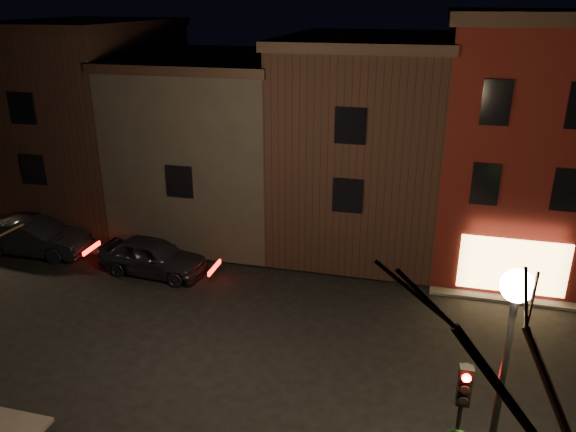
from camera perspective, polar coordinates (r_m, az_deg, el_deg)
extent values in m
plane|color=black|center=(19.55, -1.35, -13.11)|extent=(120.00, 120.00, 0.00)
cube|color=#2D2B28|center=(44.49, -19.54, 5.76)|extent=(30.00, 30.00, 0.12)
cube|color=#4A100D|center=(25.93, 22.06, 6.53)|extent=(6.00, 8.00, 10.00)
cube|color=black|center=(25.26, 23.76, 18.08)|extent=(6.50, 8.50, 0.50)
cube|color=#FFC572|center=(23.32, 21.88, -4.73)|extent=(4.00, 0.12, 2.20)
cube|color=black|center=(26.95, 7.81, 7.30)|extent=(7.00, 10.00, 9.00)
cube|color=black|center=(26.23, 8.34, 17.31)|extent=(7.30, 10.30, 0.40)
cube|color=black|center=(28.78, -6.81, 7.22)|extent=(7.50, 10.00, 8.00)
cube|color=black|center=(28.07, -7.19, 15.56)|extent=(7.80, 10.30, 0.40)
cube|color=black|center=(31.93, -19.27, 8.96)|extent=(7.00, 10.00, 9.50)
cube|color=black|center=(31.35, -20.40, 17.80)|extent=(7.30, 10.30, 0.40)
cylinder|color=black|center=(12.49, 20.15, -19.64)|extent=(0.14, 0.14, 6.00)
sphere|color=#FFD18C|center=(10.76, 22.29, -6.59)|extent=(0.60, 0.60, 0.60)
cube|color=black|center=(12.38, 17.50, -16.12)|extent=(0.28, 0.22, 0.90)
cylinder|color=#FF0C07|center=(12.12, 17.67, -15.40)|extent=(0.18, 0.06, 0.18)
cylinder|color=black|center=(12.28, 17.52, -16.45)|extent=(0.18, 0.06, 0.18)
cylinder|color=black|center=(12.45, 17.37, -17.48)|extent=(0.18, 0.06, 0.18)
imported|color=black|center=(24.58, -13.57, -3.99)|extent=(4.81, 2.27, 1.59)
imported|color=black|center=(28.18, -24.38, -1.95)|extent=(5.15, 1.99, 1.67)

